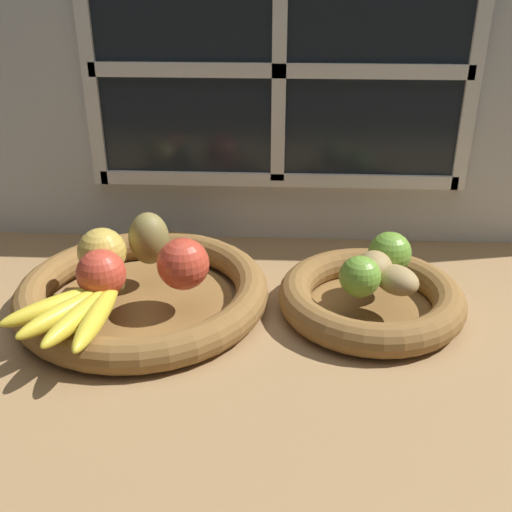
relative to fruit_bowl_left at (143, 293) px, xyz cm
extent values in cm
cube|color=#9E774C|center=(19.69, -2.57, -3.76)|extent=(140.00, 90.00, 3.00)
cube|color=silver|center=(19.69, 27.43, 25.24)|extent=(140.00, 3.00, 55.00)
cube|color=black|center=(19.69, 25.53, 28.74)|extent=(64.00, 0.80, 38.00)
cube|color=white|center=(19.69, 24.93, 28.74)|extent=(2.40, 1.20, 38.00)
cube|color=white|center=(19.69, 24.93, 28.74)|extent=(64.00, 1.20, 2.40)
cube|color=white|center=(-12.31, 24.93, 28.74)|extent=(2.40, 1.20, 40.40)
cube|color=white|center=(51.69, 24.93, 28.74)|extent=(2.40, 1.20, 40.40)
cube|color=white|center=(19.69, 24.93, 9.74)|extent=(64.00, 1.20, 2.40)
cylinder|color=brown|center=(0.00, 0.00, -1.76)|extent=(27.12, 27.12, 1.00)
torus|color=brown|center=(0.00, 0.00, 0.18)|extent=(37.96, 37.96, 4.89)
cylinder|color=brown|center=(34.19, 0.00, -1.76)|extent=(18.61, 18.61, 1.00)
torus|color=brown|center=(34.19, 0.00, 0.18)|extent=(27.59, 27.59, 4.89)
sphere|color=#CC422D|center=(-4.18, -5.50, 6.08)|extent=(6.90, 6.90, 6.90)
sphere|color=gold|center=(-5.90, 1.03, 6.24)|extent=(7.23, 7.23, 7.23)
sphere|color=#CC422D|center=(6.84, -2.56, 6.39)|extent=(7.53, 7.53, 7.53)
ellipsoid|color=olive|center=(0.36, 4.95, 6.79)|extent=(7.47, 7.45, 8.32)
ellipsoid|color=yellow|center=(-8.51, -10.46, 3.99)|extent=(13.90, 13.02, 2.73)
ellipsoid|color=yellow|center=(-6.88, -11.83, 3.99)|extent=(11.09, 15.22, 2.73)
ellipsoid|color=yellow|center=(-4.94, -12.74, 3.99)|extent=(7.53, 16.38, 2.73)
ellipsoid|color=yellow|center=(-2.84, -13.11, 3.99)|extent=(3.45, 16.42, 2.73)
sphere|color=brown|center=(-2.48, -4.96, 3.99)|extent=(2.46, 2.46, 2.46)
ellipsoid|color=#A38451|center=(37.14, -2.95, 4.63)|extent=(8.30, 8.42, 4.00)
ellipsoid|color=#A38451|center=(34.19, 0.00, 5.09)|extent=(6.94, 7.47, 4.93)
sphere|color=#6B9E33|center=(31.80, -3.57, 5.57)|extent=(5.89, 5.89, 5.89)
sphere|color=#6B9E33|center=(36.97, 3.57, 5.85)|extent=(6.43, 6.43, 6.43)
camera|label=1|loc=(20.99, -77.99, 45.23)|focal=42.16mm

